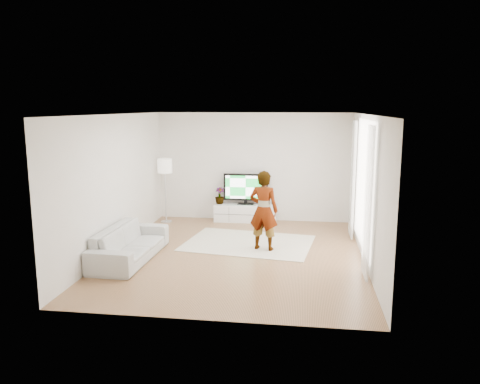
# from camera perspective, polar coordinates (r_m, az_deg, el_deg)

# --- Properties ---
(floor) EXTENTS (6.00, 6.00, 0.00)m
(floor) POSITION_cam_1_polar(r_m,az_deg,el_deg) (9.55, -0.41, -7.60)
(floor) COLOR #AD7B4E
(floor) RESTS_ON ground
(ceiling) EXTENTS (6.00, 6.00, 0.00)m
(ceiling) POSITION_cam_1_polar(r_m,az_deg,el_deg) (9.09, -0.43, 9.44)
(ceiling) COLOR white
(ceiling) RESTS_ON wall_back
(wall_left) EXTENTS (0.02, 6.00, 2.80)m
(wall_left) POSITION_cam_1_polar(r_m,az_deg,el_deg) (9.89, -14.92, 1.01)
(wall_left) COLOR silver
(wall_left) RESTS_ON floor
(wall_right) EXTENTS (0.02, 6.00, 2.80)m
(wall_right) POSITION_cam_1_polar(r_m,az_deg,el_deg) (9.20, 15.18, 0.32)
(wall_right) COLOR silver
(wall_right) RESTS_ON floor
(wall_back) EXTENTS (5.00, 0.02, 2.80)m
(wall_back) POSITION_cam_1_polar(r_m,az_deg,el_deg) (12.16, 1.61, 3.06)
(wall_back) COLOR silver
(wall_back) RESTS_ON floor
(wall_front) EXTENTS (5.00, 0.02, 2.80)m
(wall_front) POSITION_cam_1_polar(r_m,az_deg,el_deg) (6.32, -4.33, -3.82)
(wall_front) COLOR silver
(wall_front) RESTS_ON floor
(window) EXTENTS (0.01, 2.60, 2.50)m
(window) POSITION_cam_1_polar(r_m,az_deg,el_deg) (9.48, 14.85, 0.94)
(window) COLOR white
(window) RESTS_ON wall_right
(curtain_near) EXTENTS (0.04, 0.70, 2.60)m
(curtain_near) POSITION_cam_1_polar(r_m,az_deg,el_deg) (8.22, 15.33, -1.21)
(curtain_near) COLOR white
(curtain_near) RESTS_ON floor
(curtain_far) EXTENTS (0.04, 0.70, 2.60)m
(curtain_far) POSITION_cam_1_polar(r_m,az_deg,el_deg) (10.77, 13.59, 1.55)
(curtain_far) COLOR white
(curtain_far) RESTS_ON floor
(media_console) EXTENTS (1.60, 0.46, 0.45)m
(media_console) POSITION_cam_1_polar(r_m,az_deg,el_deg) (12.16, 0.68, -2.57)
(media_console) COLOR white
(media_console) RESTS_ON floor
(television) EXTENTS (1.15, 0.23, 0.80)m
(television) POSITION_cam_1_polar(r_m,az_deg,el_deg) (12.05, 0.70, 0.52)
(television) COLOR black
(television) RESTS_ON media_console
(game_console) EXTENTS (0.09, 0.18, 0.23)m
(game_console) POSITION_cam_1_polar(r_m,az_deg,el_deg) (12.02, 4.01, -1.08)
(game_console) COLOR white
(game_console) RESTS_ON media_console
(potted_plant) EXTENTS (0.28, 0.28, 0.43)m
(potted_plant) POSITION_cam_1_polar(r_m,az_deg,el_deg) (12.17, -2.50, -0.45)
(potted_plant) COLOR #3F7238
(potted_plant) RESTS_ON media_console
(rug) EXTENTS (2.93, 2.29, 0.01)m
(rug) POSITION_cam_1_polar(r_m,az_deg,el_deg) (10.29, 1.04, -6.24)
(rug) COLOR beige
(rug) RESTS_ON floor
(player) EXTENTS (0.67, 0.51, 1.66)m
(player) POSITION_cam_1_polar(r_m,az_deg,el_deg) (9.64, 2.89, -2.25)
(player) COLOR #334772
(player) RESTS_ON rug
(sofa) EXTENTS (0.93, 2.23, 0.65)m
(sofa) POSITION_cam_1_polar(r_m,az_deg,el_deg) (9.41, -13.28, -6.10)
(sofa) COLOR #B9B8B3
(sofa) RESTS_ON floor
(floor_lamp) EXTENTS (0.36, 0.36, 1.64)m
(floor_lamp) POSITION_cam_1_polar(r_m,az_deg,el_deg) (12.05, -9.15, 2.82)
(floor_lamp) COLOR silver
(floor_lamp) RESTS_ON floor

